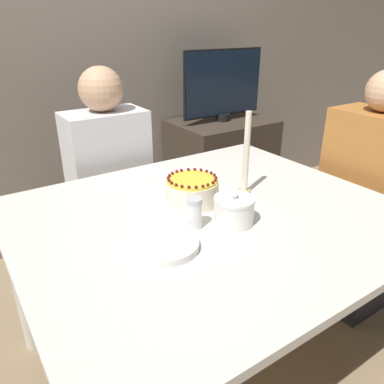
{
  "coord_description": "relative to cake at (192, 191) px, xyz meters",
  "views": [
    {
      "loc": [
        -0.73,
        -0.97,
        1.37
      ],
      "look_at": [
        -0.01,
        0.11,
        0.79
      ],
      "focal_mm": 35.0,
      "sensor_mm": 36.0,
      "label": 1
    }
  ],
  "objects": [
    {
      "name": "wall_behind",
      "position": [
        0.01,
        1.29,
        0.51
      ],
      "size": [
        8.0,
        0.05,
        2.6
      ],
      "color": "slate",
      "rests_on": "ground_plane"
    },
    {
      "name": "candle",
      "position": [
        0.22,
        -0.05,
        0.09
      ],
      "size": [
        0.05,
        0.05,
        0.34
      ],
      "color": "tan",
      "rests_on": "dining_table"
    },
    {
      "name": "ground_plane",
      "position": [
        0.01,
        -0.11,
        -0.79
      ],
      "size": [
        12.0,
        12.0,
        0.0
      ],
      "primitive_type": "plane",
      "color": "#8C7556"
    },
    {
      "name": "cake",
      "position": [
        0.0,
        0.0,
        0.0
      ],
      "size": [
        0.2,
        0.2,
        0.11
      ],
      "color": "#EFE5CC",
      "rests_on": "dining_table"
    },
    {
      "name": "sugar_bowl",
      "position": [
        0.03,
        -0.21,
        -0.0
      ],
      "size": [
        0.14,
        0.14,
        0.12
      ],
      "color": "white",
      "rests_on": "dining_table"
    },
    {
      "name": "dining_table",
      "position": [
        0.01,
        -0.11,
        -0.15
      ],
      "size": [
        1.36,
        1.17,
        0.74
      ],
      "color": "beige",
      "rests_on": "ground_plane"
    },
    {
      "name": "tv_monitor",
      "position": [
        0.92,
        0.99,
        0.2
      ],
      "size": [
        0.64,
        0.1,
        0.48
      ],
      "color": "black",
      "rests_on": "side_cabinet"
    },
    {
      "name": "plate_stack",
      "position": [
        -0.25,
        -0.22,
        -0.04
      ],
      "size": [
        0.21,
        0.21,
        0.02
      ],
      "color": "white",
      "rests_on": "dining_table"
    },
    {
      "name": "person_man_blue_shirt",
      "position": [
        -0.07,
        0.68,
        -0.27
      ],
      "size": [
        0.4,
        0.34,
        1.2
      ],
      "rotation": [
        0.0,
        0.0,
        3.14
      ],
      "color": "#595960",
      "rests_on": "ground_plane"
    },
    {
      "name": "sugar_shaker",
      "position": [
        -0.1,
        -0.17,
        0.01
      ],
      "size": [
        0.05,
        0.05,
        0.11
      ],
      "color": "white",
      "rests_on": "dining_table"
    },
    {
      "name": "person_woman_floral",
      "position": [
        0.89,
        -0.18,
        -0.27
      ],
      "size": [
        0.34,
        0.4,
        1.2
      ],
      "rotation": [
        0.0,
        0.0,
        1.57
      ],
      "color": "#2D2D38",
      "rests_on": "ground_plane"
    },
    {
      "name": "side_cabinet",
      "position": [
        0.92,
        0.99,
        -0.42
      ],
      "size": [
        0.69,
        0.52,
        0.74
      ],
      "color": "#382D23",
      "rests_on": "ground_plane"
    }
  ]
}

